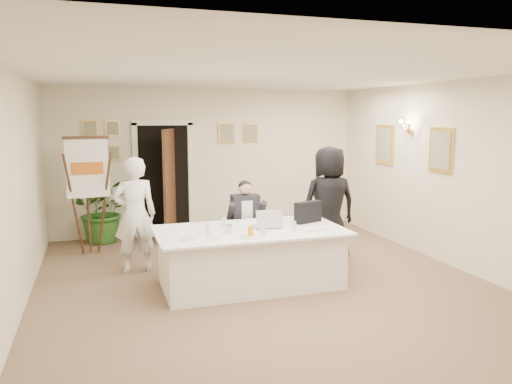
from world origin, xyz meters
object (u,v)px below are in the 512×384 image
at_px(laptop, 266,217).
at_px(laptop_bag, 308,212).
at_px(oj_glass, 250,232).
at_px(potted_palm, 104,210).
at_px(conference_table, 250,257).
at_px(seated_man, 246,223).
at_px(paper_stack, 312,229).
at_px(steel_jug, 229,229).
at_px(standing_man, 135,215).
at_px(flip_chart, 89,202).
at_px(standing_woman, 329,204).

distance_m(laptop, laptop_bag, 0.66).
bearing_deg(oj_glass, potted_palm, 116.49).
relative_size(conference_table, seated_man, 1.89).
relative_size(paper_stack, steel_jug, 2.89).
distance_m(laptop, paper_stack, 0.64).
height_order(standing_man, laptop_bag, standing_man).
distance_m(seated_man, laptop_bag, 1.06).
distance_m(paper_stack, steel_jug, 1.11).
bearing_deg(conference_table, laptop_bag, 10.33).
height_order(flip_chart, laptop, flip_chart).
relative_size(potted_palm, paper_stack, 3.72).
xyz_separation_m(laptop, laptop_bag, (0.66, 0.10, 0.01)).
xyz_separation_m(flip_chart, paper_stack, (2.84, -2.55, -0.09)).
distance_m(seated_man, steel_jug, 1.18).
xyz_separation_m(conference_table, paper_stack, (0.77, -0.28, 0.40)).
distance_m(laptop_bag, steel_jug, 1.27).
bearing_deg(standing_man, potted_palm, -80.22).
xyz_separation_m(flip_chart, standing_woman, (3.59, -1.51, 0.03)).
bearing_deg(conference_table, standing_woman, 26.37).
bearing_deg(conference_table, oj_glass, -106.45).
distance_m(standing_man, steel_jug, 1.64).
height_order(standing_man, potted_palm, standing_man).
xyz_separation_m(paper_stack, steel_jug, (-1.09, 0.16, 0.04)).
xyz_separation_m(standing_man, laptop, (1.67, -1.03, 0.06)).
distance_m(standing_man, standing_woman, 2.96).
bearing_deg(potted_palm, steel_jug, -64.61).
bearing_deg(laptop_bag, paper_stack, -126.62).
bearing_deg(oj_glass, steel_jug, 127.90).
xyz_separation_m(seated_man, standing_woman, (1.31, -0.16, 0.25)).
bearing_deg(paper_stack, steel_jug, 171.65).
xyz_separation_m(standing_woman, potted_palm, (-3.36, 2.30, -0.32)).
xyz_separation_m(flip_chart, laptop, (2.32, -2.20, 0.03)).
bearing_deg(steel_jug, flip_chart, 126.13).
bearing_deg(potted_palm, laptop, -55.07).
xyz_separation_m(laptop_bag, paper_stack, (-0.14, -0.45, -0.13)).
bearing_deg(steel_jug, standing_woman, 25.39).
bearing_deg(standing_man, flip_chart, -63.06).
bearing_deg(oj_glass, laptop_bag, 28.61).
bearing_deg(standing_man, seated_man, 171.38).
bearing_deg(paper_stack, standing_man, 147.70).
relative_size(standing_man, standing_woman, 0.93).
distance_m(laptop, oj_glass, 0.59).
xyz_separation_m(flip_chart, steel_jug, (1.74, -2.39, -0.05)).
bearing_deg(laptop_bag, potted_palm, 114.30).
height_order(conference_table, flip_chart, flip_chart).
distance_m(potted_palm, laptop_bag, 4.00).
distance_m(conference_table, seated_man, 0.98).
xyz_separation_m(flip_chart, laptop_bag, (2.98, -2.10, 0.04)).
height_order(flip_chart, oj_glass, flip_chart).
distance_m(laptop_bag, oj_glass, 1.17).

